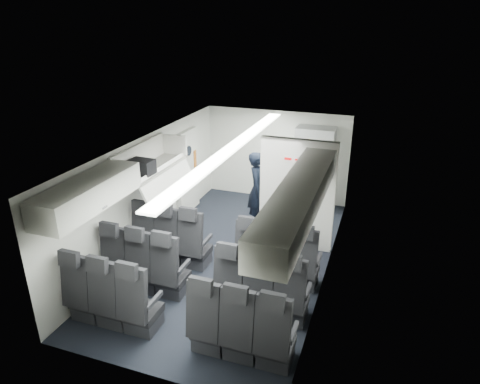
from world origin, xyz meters
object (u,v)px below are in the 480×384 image
Objects in this scene: seat_row_mid at (200,280)px; flight_attendant at (257,189)px; galley_unit at (314,169)px; carry_on_bag at (142,167)px; seat_row_rear at (173,316)px; boarding_door at (187,172)px; seat_row_front at (222,252)px.

flight_attendant is (0.02, 2.88, 0.40)m from seat_row_mid.
galley_unit is 4.16m from carry_on_bag.
seat_row_rear is at bearing -90.00° from seat_row_mid.
boarding_door is at bearing 99.86° from carry_on_bag.
seat_row_mid is 1.79× the size of boarding_door.
boarding_door is (-2.59, -1.17, 0.00)m from galley_unit.
boarding_door is 1.15× the size of flight_attendant.
seat_row_front and seat_row_rear have the same top height.
flight_attendant is (0.02, 1.98, 0.40)m from seat_row_front.
flight_attendant is (1.66, -0.11, -0.15)m from boarding_door.
galley_unit is (0.95, 5.05, 0.55)m from seat_row_rear.
carry_on_bag reaches higher than seat_row_front.
carry_on_bag reaches higher than boarding_door.
seat_row_front is 0.90m from seat_row_mid.
seat_row_mid is 1.00× the size of seat_row_rear.
galley_unit reaches higher than seat_row_mid.
galley_unit reaches higher than seat_row_front.
seat_row_rear is at bearing -100.65° from galley_unit.
boarding_door is at bearing 118.77° from seat_row_mid.
galley_unit is 2.84m from boarding_door.
carry_on_bag is (-1.39, 0.82, 1.41)m from seat_row_mid.
boarding_door is at bearing 128.16° from seat_row_front.
flight_attendant reaches higher than seat_row_mid.
galley_unit is at bearing 24.28° from boarding_door.
galley_unit is (0.95, 4.15, 0.55)m from seat_row_mid.
flight_attendant is at bearing 58.90° from carry_on_bag.
boarding_door is (-1.64, 2.99, 0.55)m from seat_row_mid.
seat_row_rear is 5.17m from galley_unit.
seat_row_mid is 2.14m from carry_on_bag.
seat_row_front is 2.02m from flight_attendant.
carry_on_bag is at bearing 149.49° from seat_row_mid.
carry_on_bag is at bearing -176.57° from seat_row_front.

